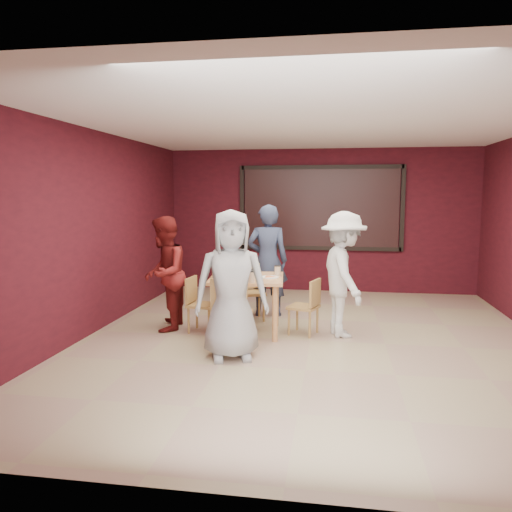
% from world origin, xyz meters
% --- Properties ---
extents(floor, '(7.00, 7.00, 0.00)m').
position_xyz_m(floor, '(0.00, 0.00, 0.00)').
color(floor, tan).
rests_on(floor, ground).
extents(window_blinds, '(3.00, 0.02, 1.50)m').
position_xyz_m(window_blinds, '(0.00, 3.45, 1.65)').
color(window_blinds, black).
extents(dining_table, '(1.09, 1.09, 0.94)m').
position_xyz_m(dining_table, '(-0.89, 0.24, 0.69)').
color(dining_table, tan).
rests_on(dining_table, floor).
extents(chair_front, '(0.45, 0.45, 0.92)m').
position_xyz_m(chair_front, '(-0.94, -0.61, 0.52)').
color(chair_front, '#A97D41').
rests_on(chair_front, floor).
extents(chair_back, '(0.53, 0.53, 0.85)m').
position_xyz_m(chair_back, '(-0.99, 1.04, 0.48)').
color(chair_back, '#A97D41').
rests_on(chair_back, floor).
extents(chair_left, '(0.41, 0.41, 0.77)m').
position_xyz_m(chair_left, '(-1.58, 0.21, 0.43)').
color(chair_left, '#A97D41').
rests_on(chair_left, floor).
extents(chair_right, '(0.47, 0.47, 0.77)m').
position_xyz_m(chair_right, '(-0.05, 0.28, 0.44)').
color(chair_right, '#A97D41').
rests_on(chair_right, floor).
extents(diner_front, '(0.98, 0.77, 1.75)m').
position_xyz_m(diner_front, '(-0.88, -0.84, 0.87)').
color(diner_front, '#9E9E9E').
rests_on(diner_front, floor).
extents(diner_back, '(0.70, 0.51, 1.76)m').
position_xyz_m(diner_back, '(-0.75, 1.30, 0.88)').
color(diner_back, '#2F3854').
rests_on(diner_back, floor).
extents(diner_left, '(0.71, 0.86, 1.61)m').
position_xyz_m(diner_left, '(-2.07, 0.23, 0.81)').
color(diner_left, maroon).
rests_on(diner_left, floor).
extents(diner_right, '(0.91, 1.23, 1.69)m').
position_xyz_m(diner_right, '(0.42, 0.32, 0.85)').
color(diner_right, silver).
rests_on(diner_right, floor).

